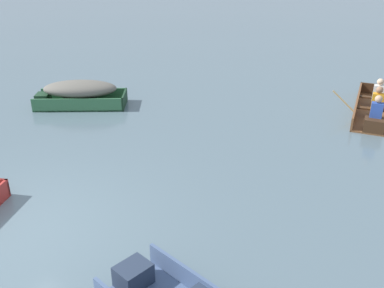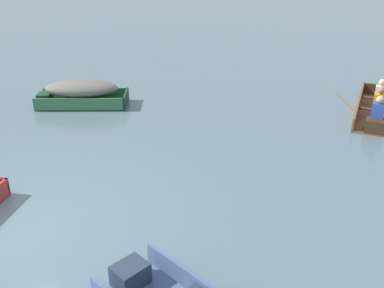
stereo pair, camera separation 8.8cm
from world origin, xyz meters
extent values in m
plane|color=slate|center=(0.00, 0.00, 0.00)|extent=(80.00, 80.00, 0.00)
cube|color=#273246|center=(2.42, 0.35, 0.19)|extent=(0.42, 0.49, 0.31)
cube|color=#387047|center=(-3.76, 4.69, 0.02)|extent=(2.59, 2.32, 0.04)
cube|color=#387047|center=(-3.47, 4.32, 0.19)|extent=(2.01, 1.58, 0.37)
cube|color=#387047|center=(-4.05, 5.06, 0.19)|extent=(2.01, 1.58, 0.37)
cube|color=#1E3D27|center=(-2.79, 5.44, 0.19)|extent=(0.65, 0.82, 0.37)
cube|color=#1E3D27|center=(-4.60, 4.03, 0.21)|extent=(0.56, 0.57, 0.34)
cube|color=#1E3D27|center=(-4.05, 4.46, 0.28)|extent=(0.67, 0.80, 0.04)
cube|color=#1E3D27|center=(-3.46, 4.92, 0.28)|extent=(0.67, 0.80, 0.04)
ellipsoid|color=#6B665B|center=(-3.76, 4.69, 0.51)|extent=(2.20, 2.01, 0.46)
cube|color=brown|center=(3.15, 9.10, 0.02)|extent=(1.78, 3.49, 0.04)
cube|color=brown|center=(2.67, 8.99, 0.18)|extent=(0.81, 3.26, 0.36)
cube|color=#3F2716|center=(2.78, 10.70, 0.18)|extent=(1.03, 0.29, 0.36)
cube|color=#3F2716|center=(3.49, 7.65, 0.20)|extent=(0.54, 0.46, 0.32)
cube|color=#3F2716|center=(3.27, 8.61, 0.27)|extent=(0.95, 0.37, 0.04)
cube|color=#3F2716|center=(3.04, 9.59, 0.27)|extent=(0.95, 0.37, 0.04)
cube|color=white|center=(3.11, 9.29, 0.51)|extent=(0.31, 0.24, 0.44)
sphere|color=beige|center=(3.11, 9.29, 0.83)|extent=(0.18, 0.18, 0.18)
cube|color=orange|center=(3.29, 8.53, 0.51)|extent=(0.31, 0.24, 0.44)
sphere|color=#9E7051|center=(3.29, 8.53, 0.83)|extent=(0.18, 0.18, 0.18)
cube|color=#2D4CA5|center=(3.47, 7.77, 0.51)|extent=(0.31, 0.24, 0.44)
sphere|color=tan|center=(3.47, 7.77, 0.83)|extent=(0.18, 0.18, 0.18)
cylinder|color=tan|center=(2.49, 8.34, 0.41)|extent=(0.63, 0.19, 0.55)
camera|label=1|loc=(5.67, -2.73, 4.14)|focal=40.00mm
camera|label=2|loc=(5.74, -2.68, 4.14)|focal=40.00mm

